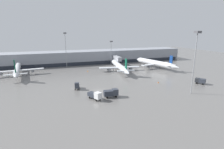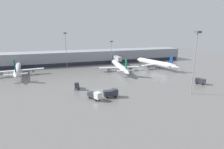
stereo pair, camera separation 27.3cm
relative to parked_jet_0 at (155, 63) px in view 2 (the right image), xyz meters
name	(u,v)px [view 2 (the right image)]	position (x,y,z in m)	size (l,w,h in m)	color
ground_plane	(99,91)	(-44.26, -30.43, -3.25)	(320.00, 320.00, 0.00)	slate
terminal_building	(77,57)	(-44.17, 31.51, 1.24)	(160.00, 27.44, 9.00)	gray
parked_jet_0	(155,63)	(0.00, 0.00, 0.00)	(21.25, 35.26, 9.25)	silver
parked_jet_1	(120,66)	(-24.03, -0.52, -0.56)	(23.77, 38.03, 9.19)	silver
parked_jet_2	(17,70)	(-78.34, 6.22, -0.01)	(25.89, 35.40, 10.20)	silver
service_truck_0	(200,81)	(0.18, -35.95, -1.75)	(4.04, 4.55, 2.42)	#2D333D
service_truck_1	(111,93)	(-41.99, -38.31, -1.61)	(5.20, 2.58, 2.88)	#2D333D
service_truck_2	(95,95)	(-47.83, -38.58, -1.72)	(4.15, 5.80, 2.84)	#2D333D
service_truck_3	(77,85)	(-52.09, -25.59, -1.73)	(2.38, 4.04, 2.92)	silver
traffic_cone_2	(158,82)	(-16.44, -28.81, -2.94)	(0.51, 0.51, 0.62)	orange
traffic_cone_3	(125,67)	(-17.55, 7.03, -2.86)	(0.45, 0.45, 0.78)	orange
traffic_cone_4	(88,71)	(-41.93, 3.88, -2.89)	(0.44, 0.44, 0.73)	orange
apron_light_mast_0	(65,41)	(-52.32, 19.90, 13.60)	(1.80, 1.80, 21.88)	gray
apron_light_mast_1	(111,46)	(-22.56, 19.48, 9.82)	(1.80, 1.80, 16.34)	gray
apron_light_mast_2	(196,47)	(-12.62, -44.40, 14.13)	(1.80, 1.80, 22.68)	gray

